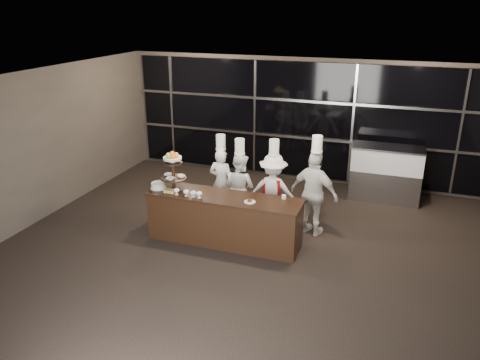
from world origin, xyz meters
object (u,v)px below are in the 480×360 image
(layer_cake, at_px, (158,186))
(chef_b, at_px, (240,186))
(chef_a, at_px, (221,181))
(buffet_counter, at_px, (224,219))
(display_stand, at_px, (173,168))
(display_case, at_px, (386,171))
(chef_c, at_px, (273,190))
(chef_d, at_px, (314,193))

(layer_cake, bearing_deg, chef_b, 40.60)
(layer_cake, xyz_separation_m, chef_a, (0.80, 1.17, -0.22))
(buffet_counter, relative_size, layer_cake, 9.47)
(display_stand, distance_m, display_case, 4.84)
(buffet_counter, height_order, display_stand, display_stand)
(layer_cake, distance_m, chef_a, 1.44)
(buffet_counter, bearing_deg, chef_a, 114.02)
(layer_cake, relative_size, chef_b, 0.17)
(layer_cake, distance_m, chef_b, 1.66)
(display_case, relative_size, chef_b, 0.89)
(display_case, bearing_deg, chef_c, -133.47)
(chef_c, relative_size, chef_d, 0.91)
(display_case, height_order, chef_a, chef_a)
(chef_a, height_order, chef_d, chef_d)
(buffet_counter, height_order, layer_cake, layer_cake)
(layer_cake, height_order, chef_c, chef_c)
(layer_cake, distance_m, display_case, 5.07)
(chef_d, bearing_deg, display_case, 61.66)
(chef_a, bearing_deg, chef_d, -6.91)
(display_case, bearing_deg, chef_b, -142.69)
(chef_a, bearing_deg, display_case, 31.93)
(layer_cake, height_order, chef_a, chef_a)
(chef_b, bearing_deg, display_case, 37.31)
(chef_b, bearing_deg, display_stand, -132.80)
(buffet_counter, distance_m, display_stand, 1.33)
(chef_d, bearing_deg, layer_cake, -161.44)
(chef_b, xyz_separation_m, chef_d, (1.53, -0.14, 0.12))
(display_case, distance_m, chef_d, 2.51)
(layer_cake, bearing_deg, display_stand, 9.35)
(display_case, bearing_deg, layer_cake, -141.63)
(display_case, bearing_deg, display_stand, -139.85)
(layer_cake, bearing_deg, display_case, 38.37)
(layer_cake, bearing_deg, buffet_counter, 2.20)
(display_case, bearing_deg, buffet_counter, -130.75)
(chef_a, xyz_separation_m, chef_b, (0.44, -0.10, -0.03))
(chef_a, height_order, chef_c, chef_c)
(buffet_counter, xyz_separation_m, chef_b, (-0.06, 1.02, 0.26))
(layer_cake, relative_size, chef_a, 0.17)
(buffet_counter, xyz_separation_m, display_case, (2.66, 3.09, 0.22))
(display_stand, xyz_separation_m, chef_c, (1.65, 0.96, -0.58))
(buffet_counter, bearing_deg, chef_b, 93.32)
(layer_cake, bearing_deg, chef_d, 18.56)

